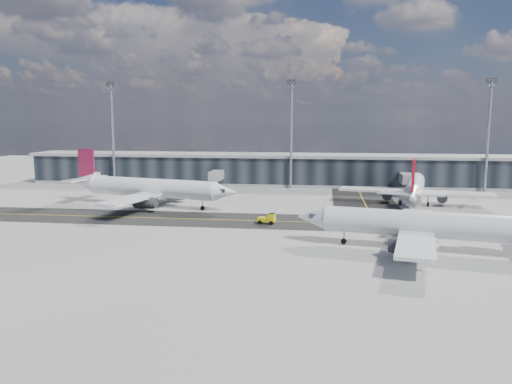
# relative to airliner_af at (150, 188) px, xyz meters

# --- Properties ---
(ground) EXTENTS (300.00, 300.00, 0.00)m
(ground) POSITION_rel_airliner_af_xyz_m (28.36, -16.32, -3.97)
(ground) COLOR gray
(ground) RESTS_ON ground
(taxiway_lanes) EXTENTS (180.00, 63.00, 0.03)m
(taxiway_lanes) POSITION_rel_airliner_af_xyz_m (32.27, -5.58, -3.96)
(taxiway_lanes) COLOR black
(taxiway_lanes) RESTS_ON ground
(terminal_concourse) EXTENTS (152.00, 19.80, 8.80)m
(terminal_concourse) POSITION_rel_airliner_af_xyz_m (28.40, 38.61, 0.12)
(terminal_concourse) COLOR black
(terminal_concourse) RESTS_ON ground
(floodlight_masts) EXTENTS (102.50, 0.70, 28.90)m
(floodlight_masts) POSITION_rel_airliner_af_xyz_m (28.36, 31.68, 11.63)
(floodlight_masts) COLOR gray
(floodlight_masts) RESTS_ON ground
(airliner_af) EXTENTS (40.21, 34.57, 12.02)m
(airliner_af) POSITION_rel_airliner_af_xyz_m (0.00, 0.00, 0.00)
(airliner_af) COLOR white
(airliner_af) RESTS_ON ground
(airliner_redtail) EXTENTS (32.80, 38.23, 11.37)m
(airliner_redtail) POSITION_rel_airliner_af_xyz_m (56.67, 8.13, -0.21)
(airliner_redtail) COLOR white
(airliner_redtail) RESTS_ON ground
(airliner_near) EXTENTS (37.88, 32.48, 11.26)m
(airliner_near) POSITION_rel_airliner_af_xyz_m (51.96, -29.85, -0.25)
(airliner_near) COLOR silver
(airliner_near) RESTS_ON ground
(baggage_tug) EXTENTS (3.38, 2.14, 1.97)m
(baggage_tug) POSITION_rel_airliner_af_xyz_m (27.34, -14.86, -2.98)
(baggage_tug) COLOR yellow
(baggage_tug) RESTS_ON ground
(service_van) EXTENTS (2.60, 5.08, 1.37)m
(service_van) POSITION_rel_airliner_af_xyz_m (51.47, 27.68, -3.28)
(service_van) COLOR white
(service_van) RESTS_ON ground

